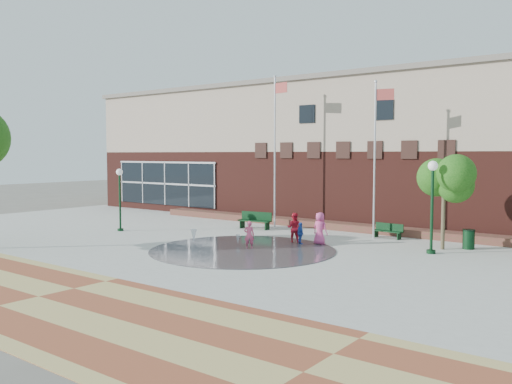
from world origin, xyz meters
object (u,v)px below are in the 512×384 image
Objects in this scene: flagpole_right at (376,151)px; child_splash at (249,235)px; trash_can at (469,239)px; bench_left at (255,224)px; flagpole_left at (275,143)px.

flagpole_right is 8.02m from child_splash.
bench_left is at bearing -177.10° from trash_can.
child_splash reaches higher than trash_can.
flagpole_left is at bearing -102.81° from child_splash.
bench_left is at bearing -93.80° from child_splash.
trash_can is at bearing -4.71° from bench_left.
child_splash is at bearing -54.50° from flagpole_left.
child_splash reaches higher than bench_left.
trash_can is 10.04m from child_splash.
child_splash is at bearing -143.67° from trash_can.
flagpole_left reaches higher than bench_left.
child_splash is at bearing -133.80° from flagpole_right.
bench_left is 6.54m from child_splash.
flagpole_left reaches higher than trash_can.
flagpole_right is (6.67, -0.64, -0.48)m from flagpole_left.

